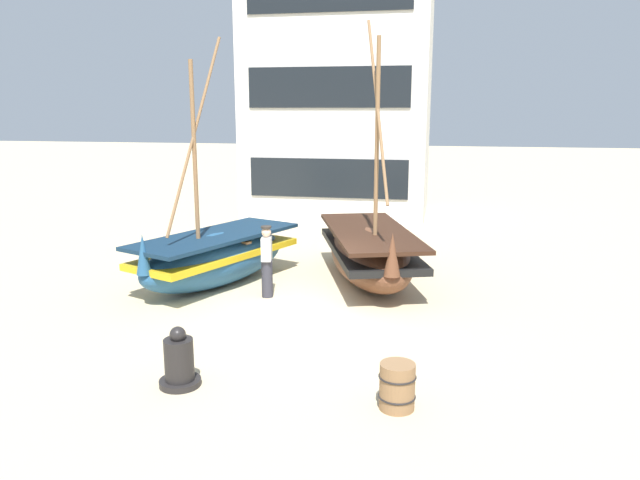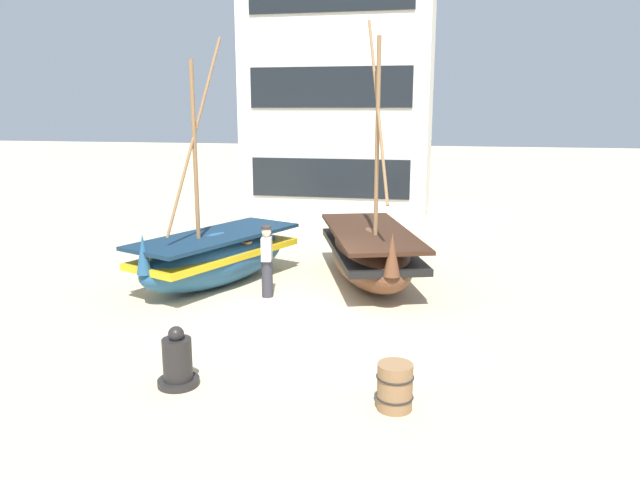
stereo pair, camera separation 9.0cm
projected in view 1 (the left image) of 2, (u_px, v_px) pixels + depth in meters
The scene contains 7 objects.
ground_plane at pixel (311, 313), 12.94m from camera, with size 120.00×120.00×0.00m, color #CCB78E.
fishing_boat_near_left at pixel (216, 257), 14.92m from camera, with size 3.34×4.93×5.94m.
fishing_boat_centre_large at pixel (370, 253), 15.18m from camera, with size 3.31×5.31×6.39m.
fisherman_by_hull at pixel (267, 262), 13.90m from camera, with size 0.28×0.39×1.68m.
capstan_winch at pixel (179, 362), 9.51m from camera, with size 0.66×0.66×0.98m.
wooden_barrel at pixel (397, 386), 8.78m from camera, with size 0.56×0.56×0.70m.
harbor_building_main at pixel (341, 90), 24.26m from camera, with size 7.29×5.99×10.04m.
Camera 1 is at (2.61, -12.02, 4.31)m, focal length 33.89 mm.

